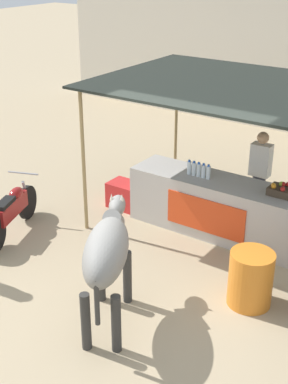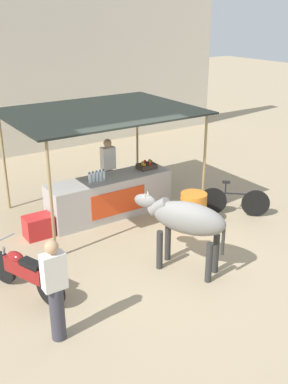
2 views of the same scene
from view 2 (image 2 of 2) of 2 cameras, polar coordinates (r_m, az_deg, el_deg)
name	(u,v)px [view 2 (image 2 of 2)]	position (r m, az deg, el deg)	size (l,w,h in m)	color
ground_plane	(164,253)	(9.18, 2.56, -7.80)	(60.00, 60.00, 0.00)	tan
building_wall_far	(15,67)	(15.49, -16.08, 15.00)	(16.00, 0.50, 5.73)	beige
stall_counter	(110,197)	(10.63, -4.34, -0.58)	(3.00, 0.82, 0.96)	#B2ADA8
stall_awning	(101,115)	(10.31, -5.49, 9.75)	(4.20, 3.20, 2.47)	black
water_bottle_row	(97,176)	(10.22, -6.02, 1.99)	(0.43, 0.07, 0.25)	silver
fruit_crate	(147,165)	(11.00, 0.34, 3.39)	(0.44, 0.32, 0.18)	#3F3326
vendor_behind_counter	(108,170)	(11.29, -4.55, 2.81)	(0.34, 0.22, 1.65)	#383842
cooler_box	(38,226)	(9.97, -13.26, -4.27)	(0.60, 0.44, 0.48)	red
water_barrel	(193,209)	(10.20, 6.27, -2.22)	(0.60, 0.60, 0.78)	orange
cow	(185,220)	(8.20, 5.28, -3.55)	(1.20, 1.77, 1.44)	gray
motorcycle_parked	(25,271)	(8.06, -14.93, -9.69)	(0.83, 1.71, 0.90)	black
bicycle_leaning	(234,201)	(10.87, 11.34, -1.18)	(1.26, 1.14, 0.85)	black
passerby_on_street	(55,290)	(6.71, -11.20, -12.11)	(0.34, 0.22, 1.65)	#383842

